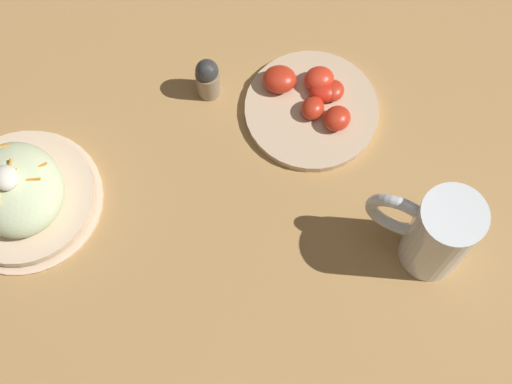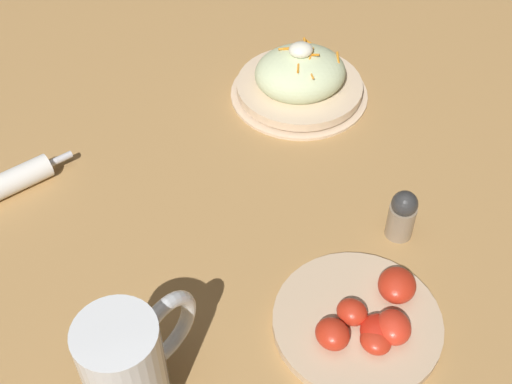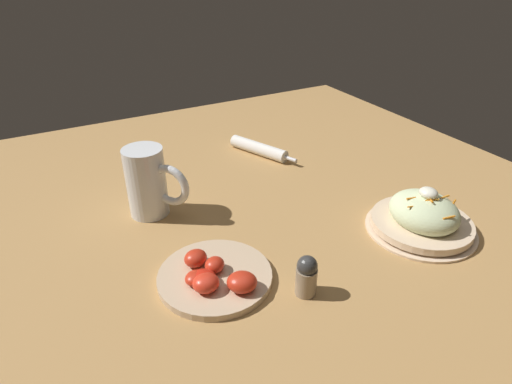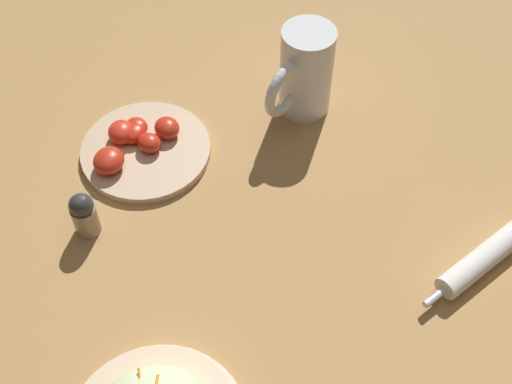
# 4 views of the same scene
# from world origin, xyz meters

# --- Properties ---
(ground_plane) EXTENTS (1.43, 1.43, 0.00)m
(ground_plane) POSITION_xyz_m (0.00, 0.00, 0.00)
(ground_plane) COLOR #B2844C
(beer_mug) EXTENTS (0.13, 0.11, 0.15)m
(beer_mug) POSITION_xyz_m (-0.10, -0.21, 0.07)
(beer_mug) COLOR white
(beer_mug) RESTS_ON ground_plane
(napkin_roll) EXTENTS (0.21, 0.10, 0.03)m
(napkin_roll) POSITION_xyz_m (-0.26, 0.14, 0.02)
(napkin_roll) COLOR white
(napkin_roll) RESTS_ON ground_plane
(tomato_plate) EXTENTS (0.20, 0.20, 0.04)m
(tomato_plate) POSITION_xyz_m (0.17, -0.18, 0.01)
(tomato_plate) COLOR #D1B28E
(tomato_plate) RESTS_ON ground_plane
(salt_shaker) EXTENTS (0.04, 0.04, 0.08)m
(salt_shaker) POSITION_xyz_m (0.26, -0.06, 0.04)
(salt_shaker) COLOR gray
(salt_shaker) RESTS_ON ground_plane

